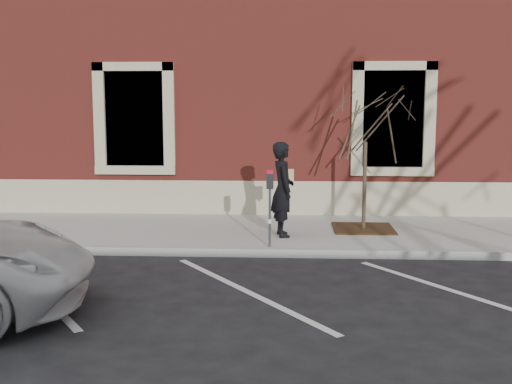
{
  "coord_description": "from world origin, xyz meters",
  "views": [
    {
      "loc": [
        0.63,
        -11.42,
        2.81
      ],
      "look_at": [
        0.0,
        0.6,
        1.1
      ],
      "focal_mm": 45.0,
      "sensor_mm": 36.0,
      "label": 1
    }
  ],
  "objects": [
    {
      "name": "man",
      "position": [
        0.5,
        1.1,
        1.09
      ],
      "size": [
        0.58,
        0.76,
        1.87
      ],
      "primitive_type": "imported",
      "rotation": [
        0.0,
        0.0,
        1.79
      ],
      "color": "black",
      "rests_on": "sidewalk_near"
    },
    {
      "name": "parking_stripes",
      "position": [
        0.0,
        -2.2,
        0.0
      ],
      "size": [
        28.0,
        4.4,
        0.01
      ],
      "primitive_type": null,
      "color": "silver",
      "rests_on": "ground"
    },
    {
      "name": "sapling",
      "position": [
        2.19,
        1.86,
        2.48
      ],
      "size": [
        1.99,
        1.99,
        3.32
      ],
      "color": "#443829",
      "rests_on": "sidewalk_near"
    },
    {
      "name": "ground",
      "position": [
        0.0,
        0.0,
        0.0
      ],
      "size": [
        120.0,
        120.0,
        0.0
      ],
      "primitive_type": "plane",
      "color": "#28282B",
      "rests_on": "ground"
    },
    {
      "name": "tree_grate",
      "position": [
        2.19,
        1.86,
        0.17
      ],
      "size": [
        1.25,
        1.25,
        0.03
      ],
      "primitive_type": "cube",
      "color": "#382512",
      "rests_on": "sidewalk_near"
    },
    {
      "name": "curb_near",
      "position": [
        0.0,
        -0.05,
        0.07
      ],
      "size": [
        40.0,
        0.12,
        0.15
      ],
      "primitive_type": "cube",
      "color": "#9E9E99",
      "rests_on": "ground"
    },
    {
      "name": "parking_meter",
      "position": [
        0.28,
        0.12,
        1.14
      ],
      "size": [
        0.13,
        0.1,
        1.42
      ],
      "rotation": [
        0.0,
        0.0,
        -0.09
      ],
      "color": "#595B60",
      "rests_on": "sidewalk_near"
    },
    {
      "name": "sidewalk_near",
      "position": [
        0.0,
        1.75,
        0.07
      ],
      "size": [
        40.0,
        3.5,
        0.15
      ],
      "primitive_type": "cube",
      "color": "#98968F",
      "rests_on": "ground"
    },
    {
      "name": "building_civic",
      "position": [
        0.0,
        7.74,
        4.0
      ],
      "size": [
        40.0,
        8.62,
        8.0
      ],
      "color": "maroon",
      "rests_on": "ground"
    }
  ]
}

